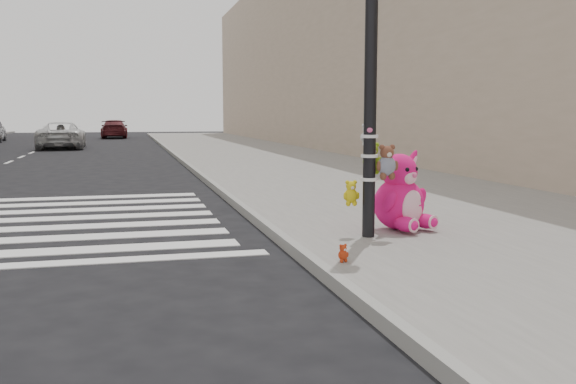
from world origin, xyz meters
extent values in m
plane|color=black|center=(0.00, 0.00, 0.00)|extent=(120.00, 120.00, 0.00)
cube|color=slate|center=(5.00, 10.00, 0.07)|extent=(7.00, 80.00, 0.14)
cube|color=gray|center=(1.55, 10.00, 0.07)|extent=(0.12, 80.00, 0.15)
cube|color=#BCA590|center=(10.50, 20.00, 5.00)|extent=(5.00, 60.00, 10.00)
cylinder|color=black|center=(2.60, 1.80, 2.14)|extent=(0.16, 0.16, 4.00)
cylinder|color=white|center=(2.60, 1.80, 0.89)|extent=(0.22, 0.22, 0.04)
cylinder|color=white|center=(2.60, 1.80, 1.19)|extent=(0.22, 0.22, 0.04)
cylinder|color=white|center=(2.60, 1.80, 1.44)|extent=(0.22, 0.22, 0.04)
ellipsoid|color=#F21477|center=(3.15, 1.83, 0.24)|extent=(0.37, 0.44, 0.20)
ellipsoid|color=#F21477|center=(3.51, 2.00, 0.24)|extent=(0.37, 0.44, 0.20)
ellipsoid|color=#F21477|center=(3.20, 2.20, 0.50)|extent=(0.90, 0.85, 0.71)
ellipsoid|color=#F9BFD1|center=(3.30, 1.98, 0.47)|extent=(0.42, 0.29, 0.47)
sphere|color=#F21477|center=(3.20, 2.20, 0.94)|extent=(0.65, 0.65, 0.49)
ellipsoid|color=#F21477|center=(2.99, 2.13, 1.01)|extent=(0.35, 0.23, 0.49)
ellipsoid|color=#F21477|center=(3.39, 2.31, 1.01)|extent=(0.35, 0.23, 0.49)
imported|color=silver|center=(-3.50, 28.56, 0.67)|extent=(2.33, 4.86, 1.34)
imported|color=#51171C|center=(-1.10, 42.98, 0.66)|extent=(1.90, 4.57, 1.32)
camera|label=1|loc=(-0.44, -5.88, 1.71)|focal=40.00mm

